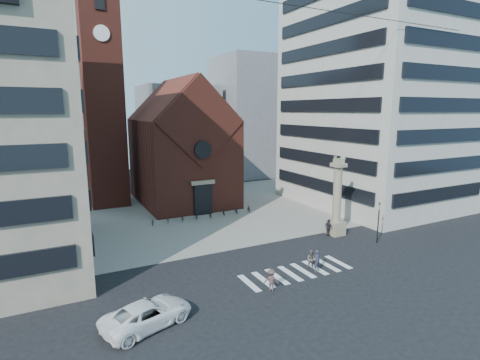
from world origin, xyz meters
name	(u,v)px	position (x,y,z in m)	size (l,w,h in m)	color
ground	(272,261)	(0.00, 0.00, 0.00)	(120.00, 120.00, 0.00)	black
piazza	(198,211)	(0.00, 19.00, 0.03)	(46.00, 30.00, 0.05)	gray
zebra_crossing	(297,272)	(0.55, -3.00, 0.01)	(10.20, 3.20, 0.01)	white
church	(182,148)	(0.00, 25.04, 7.98)	(12.00, 16.65, 18.00)	maroon
campanile	(103,93)	(-10.00, 28.00, 15.74)	(5.50, 5.50, 31.20)	maroon
building_right	(375,91)	(24.00, 12.00, 16.00)	(18.00, 22.00, 32.00)	beige
bg_block_left	(26,126)	(-20.00, 40.00, 11.00)	(16.00, 14.00, 22.00)	gray
bg_block_mid	(178,133)	(6.00, 45.00, 9.00)	(14.00, 12.00, 18.00)	gray
bg_block_right	(256,117)	(22.00, 42.00, 12.00)	(16.00, 14.00, 24.00)	gray
lion_column	(337,204)	(10.01, 3.00, 3.46)	(1.63, 1.60, 8.68)	tan
traffic_light	(378,221)	(12.00, -1.00, 2.29)	(0.13, 0.16, 4.30)	black
white_car	(148,314)	(-12.51, -5.28, 0.81)	(2.69, 5.83, 1.62)	white
pedestrian_0	(317,261)	(2.16, -3.68, 0.94)	(0.69, 0.45, 1.89)	#302F41
pedestrian_1	(311,260)	(2.03, -3.05, 0.85)	(0.82, 0.64, 1.69)	#60564D
pedestrian_2	(328,228)	(9.00, 3.00, 0.93)	(1.09, 0.45, 1.85)	#27262E
pedestrian_3	(271,280)	(-3.12, -4.88, 0.87)	(1.12, 0.64, 1.73)	brown
scooter_0	(153,222)	(-6.99, 15.34, 0.45)	(0.53, 1.52, 0.80)	black
scooter_1	(168,219)	(-5.15, 15.34, 0.49)	(0.42, 1.47, 0.88)	black
scooter_2	(183,218)	(-3.31, 15.34, 0.45)	(0.53, 1.52, 0.80)	black
scooter_3	(197,216)	(-1.47, 15.34, 0.49)	(0.42, 1.47, 0.88)	black
scooter_4	(210,214)	(0.37, 15.34, 0.45)	(0.53, 1.52, 0.80)	black
scooter_5	(224,212)	(2.21, 15.34, 0.49)	(0.42, 1.47, 0.88)	black
scooter_6	(236,211)	(4.05, 15.34, 0.45)	(0.53, 1.52, 0.80)	black
scooter_7	(249,209)	(5.89, 15.34, 0.49)	(0.42, 1.47, 0.88)	black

